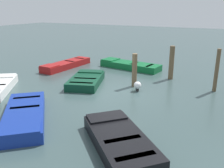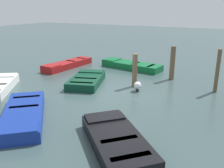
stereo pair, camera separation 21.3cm
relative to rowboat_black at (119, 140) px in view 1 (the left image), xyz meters
The scene contains 10 objects.
ground_plane 5.02m from the rowboat_black, 151.15° to the right, with size 80.00×80.00×0.00m, color #384C4C.
rowboat_black is the anchor object (origin of this frame).
rowboat_dark_green 6.29m from the rowboat_black, 139.05° to the right, with size 3.14×2.30×0.46m.
rowboat_green 9.64m from the rowboat_black, 159.31° to the right, with size 1.79×4.21×0.46m.
rowboat_blue 3.79m from the rowboat_black, 90.91° to the right, with size 3.77×3.51×0.46m.
rowboat_red 10.31m from the rowboat_black, 134.92° to the right, with size 4.05×1.37×0.46m.
mooring_piling_far_left 6.94m from the rowboat_black, 162.58° to the left, with size 0.18×0.18×2.08m, color brown.
mooring_piling_near_left 5.86m from the rowboat_black, 162.78° to the right, with size 0.26×0.26×1.70m, color brown.
mooring_piling_near_right 7.78m from the rowboat_black, behind, with size 0.28×0.28×1.88m, color brown.
marker_buoy 5.08m from the rowboat_black, 165.22° to the right, with size 0.36×0.36×0.48m.
Camera 1 is at (10.18, 5.05, 3.95)m, focal length 39.40 mm.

